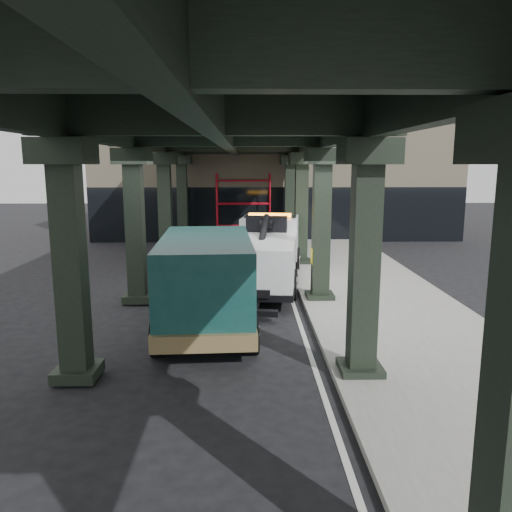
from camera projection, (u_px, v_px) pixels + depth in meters
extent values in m
plane|color=black|center=(241.00, 321.00, 14.57)|extent=(90.00, 90.00, 0.00)
cube|color=gray|center=(376.00, 299.00, 16.61)|extent=(5.00, 40.00, 0.15)
cube|color=silver|center=(292.00, 302.00, 16.57)|extent=(0.12, 38.00, 0.01)
cube|color=black|center=(364.00, 263.00, 10.23)|extent=(0.55, 0.55, 5.00)
cube|color=black|center=(369.00, 152.00, 9.83)|extent=(1.10, 1.10, 0.50)
cube|color=black|center=(360.00, 370.00, 10.65)|extent=(0.90, 0.90, 0.24)
cube|color=black|center=(321.00, 227.00, 16.13)|extent=(0.55, 0.55, 5.00)
cube|color=black|center=(323.00, 156.00, 15.73)|extent=(1.10, 1.10, 0.50)
cube|color=black|center=(320.00, 296.00, 16.55)|extent=(0.90, 0.90, 0.24)
cube|color=black|center=(301.00, 210.00, 22.03)|extent=(0.55, 0.55, 5.00)
cube|color=black|center=(302.00, 159.00, 21.63)|extent=(1.10, 1.10, 0.50)
cube|color=black|center=(300.00, 262.00, 22.45)|extent=(0.90, 0.90, 0.24)
cube|color=black|center=(290.00, 201.00, 27.93)|extent=(0.55, 0.55, 5.00)
cube|color=black|center=(290.00, 160.00, 27.53)|extent=(1.10, 1.10, 0.50)
cube|color=black|center=(289.00, 241.00, 28.35)|extent=(0.90, 0.90, 0.24)
cube|color=black|center=(70.00, 264.00, 10.12)|extent=(0.55, 0.55, 5.00)
cube|color=black|center=(63.00, 151.00, 9.72)|extent=(1.10, 1.10, 0.50)
cube|color=black|center=(78.00, 372.00, 10.54)|extent=(0.90, 0.90, 0.24)
cube|color=black|center=(135.00, 228.00, 16.02)|extent=(0.55, 0.55, 5.00)
cube|color=black|center=(132.00, 156.00, 15.62)|extent=(1.10, 1.10, 0.50)
cube|color=black|center=(138.00, 297.00, 16.44)|extent=(0.90, 0.90, 0.24)
cube|color=black|center=(165.00, 211.00, 21.92)|extent=(0.55, 0.55, 5.00)
cube|color=black|center=(164.00, 158.00, 21.52)|extent=(1.10, 1.10, 0.50)
cube|color=black|center=(167.00, 262.00, 22.34)|extent=(0.90, 0.90, 0.24)
cube|color=black|center=(182.00, 201.00, 27.82)|extent=(0.55, 0.55, 5.00)
cube|color=black|center=(181.00, 160.00, 27.42)|extent=(1.10, 1.10, 0.50)
cube|color=black|center=(184.00, 242.00, 28.24)|extent=(0.90, 0.90, 0.24)
cube|color=black|center=(324.00, 130.00, 15.58)|extent=(0.35, 32.00, 1.10)
cube|color=black|center=(131.00, 130.00, 15.47)|extent=(0.35, 32.00, 1.10)
cube|color=black|center=(228.00, 130.00, 15.53)|extent=(0.35, 32.00, 1.10)
cube|color=black|center=(227.00, 107.00, 15.40)|extent=(7.40, 32.00, 0.30)
cube|color=#C6B793|center=(273.00, 172.00, 33.55)|extent=(22.00, 10.00, 8.00)
cylinder|color=#B50E1D|center=(218.00, 208.00, 28.83)|extent=(0.08, 0.08, 4.00)
cylinder|color=#B50E1D|center=(217.00, 209.00, 28.05)|extent=(0.08, 0.08, 4.00)
cylinder|color=#B50E1D|center=(269.00, 208.00, 28.89)|extent=(0.08, 0.08, 4.00)
cylinder|color=#B50E1D|center=(270.00, 209.00, 28.10)|extent=(0.08, 0.08, 4.00)
cylinder|color=#B50E1D|center=(244.00, 225.00, 29.04)|extent=(3.00, 0.08, 0.08)
cylinder|color=#B50E1D|center=(243.00, 203.00, 28.81)|extent=(3.00, 0.08, 0.08)
cylinder|color=#B50E1D|center=(243.00, 180.00, 28.57)|extent=(3.00, 0.08, 0.08)
cube|color=black|center=(265.00, 269.00, 18.45)|extent=(1.86, 7.30, 0.24)
cube|color=white|center=(270.00, 238.00, 20.71)|extent=(2.54, 2.58, 1.74)
cube|color=white|center=(272.00, 245.00, 21.78)|extent=(2.33, 0.95, 0.87)
cube|color=black|center=(271.00, 226.00, 20.85)|extent=(2.26, 1.51, 0.82)
cube|color=white|center=(262.00, 258.00, 17.25)|extent=(2.90, 5.08, 1.35)
cube|color=orange|center=(270.00, 215.00, 20.34)|extent=(1.76, 0.49, 0.15)
cube|color=black|center=(267.00, 224.00, 18.96)|extent=(1.60, 0.77, 0.58)
cylinder|color=black|center=(262.00, 237.00, 17.31)|extent=(0.65, 3.38, 1.29)
cube|color=black|center=(254.00, 305.00, 15.02)|extent=(0.46, 1.38, 0.17)
cube|color=black|center=(251.00, 313.00, 14.37)|extent=(1.56, 0.43, 0.17)
cylinder|color=black|center=(246.00, 259.00, 21.28)|extent=(0.47, 1.10, 1.06)
cylinder|color=silver|center=(246.00, 259.00, 21.28)|extent=(0.45, 0.63, 0.58)
cylinder|color=black|center=(296.00, 260.00, 21.05)|extent=(0.47, 1.10, 1.06)
cylinder|color=silver|center=(296.00, 260.00, 21.05)|extent=(0.45, 0.63, 0.58)
cylinder|color=black|center=(235.00, 275.00, 18.16)|extent=(0.47, 1.10, 1.06)
cylinder|color=silver|center=(235.00, 275.00, 18.16)|extent=(0.45, 0.63, 0.58)
cylinder|color=black|center=(293.00, 276.00, 17.94)|extent=(0.47, 1.10, 1.06)
cylinder|color=silver|center=(293.00, 276.00, 17.94)|extent=(0.45, 0.63, 0.58)
cylinder|color=black|center=(229.00, 283.00, 16.93)|extent=(0.47, 1.10, 1.06)
cylinder|color=silver|center=(229.00, 283.00, 16.93)|extent=(0.45, 0.63, 0.58)
cylinder|color=black|center=(292.00, 285.00, 16.71)|extent=(0.47, 1.10, 1.06)
cylinder|color=silver|center=(292.00, 285.00, 16.71)|extent=(0.45, 0.63, 0.58)
cube|color=#113F3C|center=(209.00, 270.00, 16.44)|extent=(2.35, 1.35, 1.00)
cube|color=#113F3C|center=(206.00, 278.00, 13.35)|extent=(2.61, 5.14, 2.18)
cube|color=olive|center=(207.00, 305.00, 13.95)|extent=(2.72, 6.37, 0.39)
cube|color=black|center=(208.00, 246.00, 15.84)|extent=(2.20, 0.60, 0.93)
cube|color=black|center=(206.00, 255.00, 13.58)|extent=(2.59, 4.14, 0.61)
cube|color=silver|center=(209.00, 279.00, 17.10)|extent=(2.24, 0.25, 0.33)
cylinder|color=black|center=(175.00, 289.00, 16.42)|extent=(0.36, 0.95, 0.94)
cylinder|color=silver|center=(175.00, 289.00, 16.42)|extent=(0.38, 0.53, 0.52)
cylinder|color=black|center=(243.00, 287.00, 16.58)|extent=(0.36, 0.95, 0.94)
cylinder|color=silver|center=(243.00, 287.00, 16.58)|extent=(0.38, 0.53, 0.52)
cylinder|color=black|center=(158.00, 337.00, 11.82)|extent=(0.36, 0.95, 0.94)
cylinder|color=silver|center=(158.00, 337.00, 11.82)|extent=(0.38, 0.53, 0.52)
cylinder|color=black|center=(252.00, 335.00, 11.98)|extent=(0.36, 0.95, 0.94)
cylinder|color=silver|center=(252.00, 335.00, 11.98)|extent=(0.38, 0.53, 0.52)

